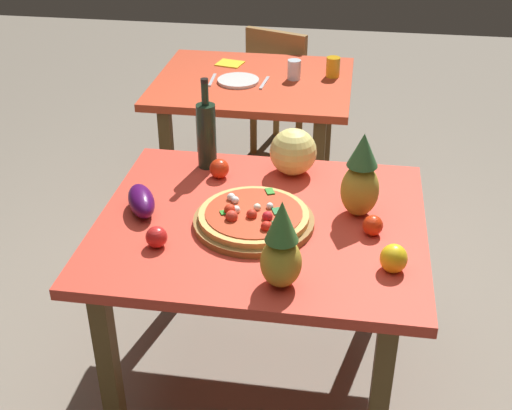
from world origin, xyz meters
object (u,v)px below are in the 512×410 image
(tomato_at_corner, at_px, (373,225))
(fork_utensil, at_px, (212,80))
(napkin_folded, at_px, (230,63))
(wine_bottle, at_px, (207,134))
(dining_chair, at_px, (283,84))
(bell_pepper, at_px, (394,259))
(background_table, at_px, (253,97))
(tomato_by_bottle, at_px, (157,237))
(pizza_board, at_px, (254,221))
(eggplant, at_px, (141,201))
(pineapple_left, at_px, (281,249))
(dinner_plate, at_px, (238,81))
(pineapple_right, at_px, (361,179))
(melon, at_px, (293,152))
(tomato_near_board, at_px, (219,169))
(drinking_glass_water, at_px, (294,70))
(display_table, at_px, (261,241))
(pizza, at_px, (253,215))
(knife_utensil, at_px, (264,83))
(drinking_glass_juice, at_px, (333,67))

(tomato_at_corner, relative_size, fork_utensil, 0.39)
(fork_utensil, xyz_separation_m, napkin_folded, (0.04, 0.28, -0.00))
(wine_bottle, height_order, tomato_at_corner, wine_bottle)
(dining_chair, relative_size, bell_pepper, 8.93)
(background_table, distance_m, tomato_by_bottle, 1.62)
(pizza_board, bearing_deg, eggplant, 176.58)
(pineapple_left, bearing_deg, dinner_plate, 104.29)
(pineapple_left, distance_m, dinner_plate, 1.76)
(pineapple_right, bearing_deg, background_table, 114.17)
(wine_bottle, relative_size, bell_pepper, 3.90)
(melon, height_order, tomato_near_board, melon)
(drinking_glass_water, distance_m, dinner_plate, 0.30)
(pineapple_right, xyz_separation_m, fork_utensil, (-0.80, 1.25, -0.14))
(background_table, bearing_deg, dining_chair, 82.71)
(dining_chair, relative_size, napkin_folded, 6.07)
(fork_utensil, bearing_deg, bell_pepper, -62.12)
(display_table, bearing_deg, pizza, -120.41)
(pineapple_right, distance_m, tomato_near_board, 0.59)
(tomato_by_bottle, height_order, knife_utensil, tomato_by_bottle)
(pineapple_left, height_order, napkin_folded, pineapple_left)
(pizza, xyz_separation_m, napkin_folded, (-0.39, 1.66, -0.04))
(pizza_board, relative_size, pineapple_right, 1.34)
(tomato_near_board, bearing_deg, wine_bottle, 127.35)
(wine_bottle, relative_size, pineapple_right, 1.18)
(drinking_glass_juice, bearing_deg, tomato_at_corner, -81.86)
(display_table, relative_size, wine_bottle, 3.10)
(dining_chair, bearing_deg, pineapple_left, 116.59)
(dining_chair, distance_m, dinner_plate, 0.79)
(dining_chair, bearing_deg, napkin_folded, 80.22)
(display_table, distance_m, pineapple_left, 0.44)
(melon, distance_m, fork_utensil, 1.11)
(pizza_board, xyz_separation_m, eggplant, (-0.41, 0.02, 0.03))
(drinking_glass_water, distance_m, napkin_folded, 0.43)
(pizza_board, distance_m, tomato_near_board, 0.37)
(pizza_board, distance_m, napkin_folded, 1.70)
(display_table, height_order, drinking_glass_water, drinking_glass_water)
(drinking_glass_juice, xyz_separation_m, dinner_plate, (-0.49, -0.16, -0.05))
(knife_utensil, bearing_deg, tomato_at_corner, -62.59)
(wine_bottle, height_order, melon, wine_bottle)
(pizza, xyz_separation_m, wine_bottle, (-0.25, 0.41, 0.10))
(dining_chair, bearing_deg, melon, 118.00)
(dining_chair, height_order, pizza_board, dining_chair)
(wine_bottle, height_order, drinking_glass_juice, wine_bottle)
(dining_chair, xyz_separation_m, tomato_at_corner, (0.55, -2.10, 0.30))
(tomato_by_bottle, height_order, dinner_plate, tomato_by_bottle)
(tomato_by_bottle, xyz_separation_m, tomato_at_corner, (0.70, 0.18, -0.00))
(background_table, relative_size, wine_bottle, 2.81)
(tomato_by_bottle, distance_m, drinking_glass_water, 1.67)
(tomato_near_board, bearing_deg, knife_utensil, 88.51)
(dining_chair, relative_size, wine_bottle, 2.29)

